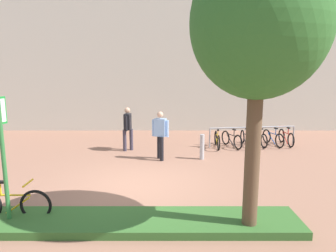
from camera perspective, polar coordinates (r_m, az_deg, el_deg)
ground_plane at (r=8.29m, az=-5.61°, el=-11.24°), size 60.00×60.00×0.00m
building_facade at (r=16.47m, az=-2.80°, el=16.89°), size 28.00×1.20×10.00m
planter_strip at (r=6.27m, az=-8.31°, el=-17.80°), size 7.00×1.10×0.16m
tree_sidewalk at (r=5.58m, az=17.28°, el=18.06°), size 2.39×2.39×5.17m
parking_sign_post at (r=6.46m, az=-29.13°, el=-2.94°), size 0.09×0.36×2.59m
bike_at_sign at (r=7.07m, az=-27.80°, el=-13.16°), size 1.68×0.42×0.86m
bike_rack_cluster at (r=12.98m, az=16.07°, el=-2.24°), size 3.73×2.04×0.83m
bollard_steel at (r=10.60m, az=6.73°, el=-4.01°), size 0.16×0.16×0.90m
person_suited_dark at (r=11.74m, az=-7.60°, el=-0.02°), size 0.38×0.61×1.72m
person_shirt_white at (r=10.38m, az=-1.33°, el=-1.23°), size 0.59×0.44×1.72m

